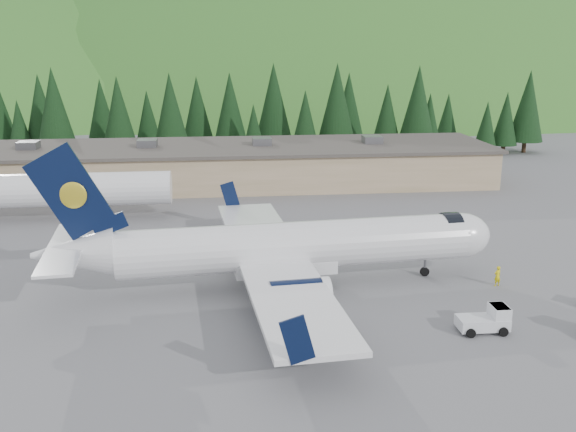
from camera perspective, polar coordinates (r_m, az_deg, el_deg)
The scene contains 8 objects.
ground at distance 50.59m, azimuth 0.74°, elevation -6.16°, with size 600.00×600.00×0.00m, color slate.
airliner at distance 49.33m, azimuth -0.43°, elevation -2.85°, with size 35.55×33.38×11.79m.
second_airliner at distance 72.94m, azimuth -21.34°, elevation 2.22°, with size 27.50×11.00×10.05m.
baggage_tug_a at distance 44.68m, azimuth 17.29°, elevation -8.81°, with size 3.29×2.01×1.75m.
terminal_building at distance 86.20m, azimuth -5.65°, elevation 4.61°, with size 71.00×17.00×6.10m.
ramp_worker at distance 52.77m, azimuth 18.12°, elevation -5.09°, with size 0.59×0.39×1.62m, color yellow.
tree_line at distance 107.48m, azimuth -5.98°, elevation 9.28°, with size 110.52×18.98×13.93m.
hills at distance 279.87m, azimuth 6.41°, elevation -6.02°, with size 614.00×330.00×300.00m.
Camera 1 is at (-5.78, -46.72, 18.51)m, focal length 40.00 mm.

